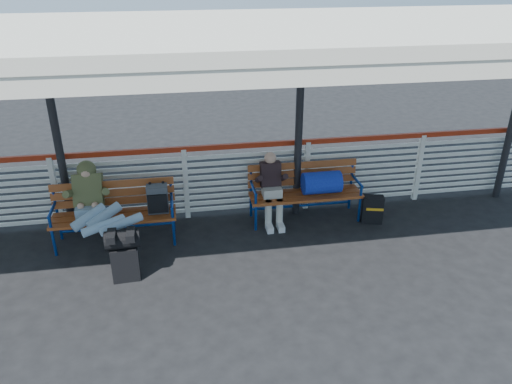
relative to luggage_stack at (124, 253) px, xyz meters
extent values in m
plane|color=black|center=(0.89, -0.29, -0.40)|extent=(60.00, 60.00, 0.00)
cube|color=silver|center=(0.89, 1.61, 0.20)|extent=(12.00, 0.04, 1.04)
cube|color=#9C250E|center=(0.89, 1.61, 0.80)|extent=(12.00, 0.06, 0.08)
cube|color=silver|center=(0.89, 0.61, 2.68)|extent=(12.60, 3.60, 0.16)
cube|color=silver|center=(0.89, -1.14, 2.55)|extent=(12.60, 0.06, 0.30)
cylinder|color=black|center=(-0.91, 1.46, 1.10)|extent=(0.12, 0.12, 3.00)
cylinder|color=black|center=(2.69, 1.46, 1.10)|extent=(0.12, 0.12, 3.00)
cube|color=black|center=(0.00, 0.00, -0.16)|extent=(0.37, 0.23, 0.49)
cylinder|color=black|center=(0.00, 0.00, 0.21)|extent=(0.46, 0.27, 0.25)
cube|color=#92401C|center=(-0.20, 0.95, 0.05)|extent=(1.80, 0.50, 0.04)
cube|color=#92401C|center=(-0.20, 1.21, 0.32)|extent=(1.80, 0.10, 0.40)
cylinder|color=navy|center=(-1.05, 0.75, -0.18)|extent=(0.04, 0.04, 0.45)
cylinder|color=navy|center=(0.65, 0.75, -0.18)|extent=(0.04, 0.04, 0.45)
cylinder|color=navy|center=(-1.05, 1.22, 0.05)|extent=(0.04, 0.04, 0.90)
cylinder|color=navy|center=(0.65, 1.22, 0.05)|extent=(0.04, 0.04, 0.90)
cube|color=#46494D|center=(0.45, 0.97, 0.28)|extent=(0.30, 0.19, 0.43)
cube|color=#92401C|center=(2.77, 1.19, 0.05)|extent=(1.80, 0.50, 0.04)
cube|color=#92401C|center=(2.77, 1.45, 0.32)|extent=(1.80, 0.10, 0.40)
cylinder|color=navy|center=(1.92, 0.99, -0.18)|extent=(0.04, 0.04, 0.45)
cylinder|color=navy|center=(3.62, 0.99, -0.18)|extent=(0.04, 0.04, 0.45)
cylinder|color=navy|center=(1.92, 1.46, 0.05)|extent=(0.04, 0.04, 0.90)
cylinder|color=navy|center=(3.62, 1.46, 0.05)|extent=(0.04, 0.04, 0.90)
cylinder|color=#0E1088|center=(3.02, 1.19, 0.25)|extent=(0.61, 0.36, 0.36)
cube|color=#859CB2|center=(-0.55, 1.00, 0.14)|extent=(0.36, 0.26, 0.18)
cube|color=#4A4F2A|center=(-0.55, 1.20, 0.40)|extent=(0.42, 0.38, 0.53)
sphere|color=#4A4F2A|center=(-0.55, 1.30, 0.68)|extent=(0.28, 0.28, 0.28)
sphere|color=tan|center=(-0.55, 1.26, 0.67)|extent=(0.21, 0.21, 0.21)
cube|color=black|center=(-0.12, -0.06, 0.30)|extent=(0.11, 0.27, 0.10)
cube|color=black|center=(0.12, -0.06, 0.30)|extent=(0.11, 0.27, 0.10)
cube|color=#B7B4A6|center=(2.22, 1.22, 0.13)|extent=(0.30, 0.24, 0.16)
cube|color=black|center=(2.22, 1.36, 0.38)|extent=(0.32, 0.23, 0.42)
sphere|color=tan|center=(2.22, 1.38, 0.65)|extent=(0.19, 0.19, 0.19)
cylinder|color=#B7B4A6|center=(2.13, 1.04, -0.16)|extent=(0.11, 0.11, 0.46)
cylinder|color=#B7B4A6|center=(2.31, 1.04, -0.16)|extent=(0.11, 0.11, 0.46)
cube|color=silver|center=(2.13, 0.94, -0.35)|extent=(0.10, 0.24, 0.10)
cube|color=silver|center=(2.31, 0.94, -0.35)|extent=(0.10, 0.24, 0.10)
cube|color=black|center=(3.82, 0.94, -0.17)|extent=(0.36, 0.26, 0.46)
cube|color=orange|center=(3.82, 0.84, -0.13)|extent=(0.27, 0.09, 0.04)
camera|label=1|loc=(0.78, -5.76, 3.57)|focal=35.00mm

